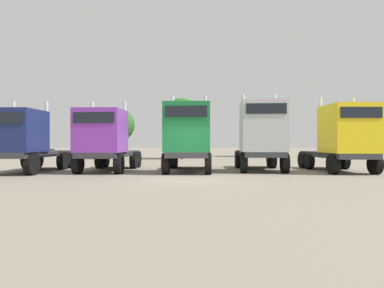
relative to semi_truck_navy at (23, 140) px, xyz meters
The scene contains 9 objects.
ground 9.61m from the semi_truck_navy, 20.86° to the right, with size 200.00×200.00×0.00m, color gray.
semi_truck_navy is the anchor object (origin of this frame).
semi_truck_purple 4.30m from the semi_truck_navy, ahead, with size 2.94×6.20×4.05m.
semi_truck_green 8.94m from the semi_truck_navy, ahead, with size 2.97×6.46×4.34m.
semi_truck_silver 13.19m from the semi_truck_navy, ahead, with size 3.09×6.22×4.55m.
semi_truck_yellow 17.57m from the semi_truck_navy, ahead, with size 2.62×5.82×4.28m.
oak_far_left 16.34m from the semi_truck_navy, 82.96° to the left, with size 3.40×3.40×5.22m.
oak_far_centre 18.13m from the semi_truck_navy, 61.52° to the left, with size 3.96×3.96×6.24m.
oak_far_right 27.83m from the semi_truck_navy, 50.47° to the left, with size 4.11×4.11×6.11m.
Camera 1 is at (-0.18, -14.93, 1.63)m, focal length 31.16 mm.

